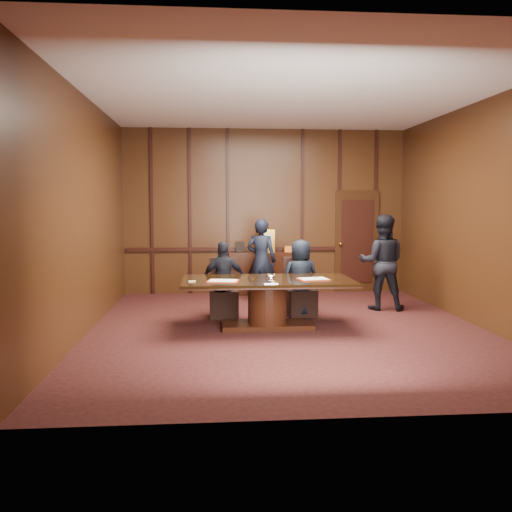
{
  "coord_description": "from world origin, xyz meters",
  "views": [
    {
      "loc": [
        -1.16,
        -8.09,
        1.9
      ],
      "look_at": [
        -0.42,
        0.82,
        1.05
      ],
      "focal_mm": 38.0,
      "sensor_mm": 36.0,
      "label": 1
    }
  ],
  "objects_px": {
    "sideboard": "(266,271)",
    "witness_right": "(382,262)",
    "conference_table": "(267,295)",
    "signatory_right": "(301,278)",
    "signatory_left": "(224,280)",
    "witness_left": "(261,260)"
  },
  "relations": [
    {
      "from": "sideboard",
      "to": "witness_left",
      "type": "height_order",
      "value": "witness_left"
    },
    {
      "from": "conference_table",
      "to": "signatory_left",
      "type": "xyz_separation_m",
      "value": [
        -0.65,
        0.8,
        0.13
      ]
    },
    {
      "from": "signatory_left",
      "to": "witness_left",
      "type": "height_order",
      "value": "witness_left"
    },
    {
      "from": "sideboard",
      "to": "witness_right",
      "type": "relative_size",
      "value": 0.93
    },
    {
      "from": "signatory_left",
      "to": "signatory_right",
      "type": "relative_size",
      "value": 0.98
    },
    {
      "from": "witness_left",
      "to": "witness_right",
      "type": "relative_size",
      "value": 0.95
    },
    {
      "from": "conference_table",
      "to": "witness_right",
      "type": "bearing_deg",
      "value": 30.66
    },
    {
      "from": "signatory_right",
      "to": "signatory_left",
      "type": "bearing_deg",
      "value": -9.6
    },
    {
      "from": "witness_right",
      "to": "signatory_right",
      "type": "bearing_deg",
      "value": 32.34
    },
    {
      "from": "sideboard",
      "to": "conference_table",
      "type": "height_order",
      "value": "sideboard"
    },
    {
      "from": "sideboard",
      "to": "conference_table",
      "type": "relative_size",
      "value": 0.61
    },
    {
      "from": "witness_right",
      "to": "signatory_left",
      "type": "bearing_deg",
      "value": 24.34
    },
    {
      "from": "conference_table",
      "to": "witness_right",
      "type": "relative_size",
      "value": 1.52
    },
    {
      "from": "signatory_left",
      "to": "witness_left",
      "type": "xyz_separation_m",
      "value": [
        0.77,
        1.52,
        0.17
      ]
    },
    {
      "from": "conference_table",
      "to": "signatory_right",
      "type": "distance_m",
      "value": 1.04
    },
    {
      "from": "conference_table",
      "to": "signatory_left",
      "type": "relative_size",
      "value": 2.03
    },
    {
      "from": "sideboard",
      "to": "witness_right",
      "type": "xyz_separation_m",
      "value": [
        1.92,
        -1.84,
        0.38
      ]
    },
    {
      "from": "sideboard",
      "to": "conference_table",
      "type": "bearing_deg",
      "value": -95.51
    },
    {
      "from": "conference_table",
      "to": "witness_right",
      "type": "xyz_separation_m",
      "value": [
        2.22,
        1.32,
        0.35
      ]
    },
    {
      "from": "conference_table",
      "to": "witness_right",
      "type": "height_order",
      "value": "witness_right"
    },
    {
      "from": "signatory_left",
      "to": "witness_right",
      "type": "distance_m",
      "value": 2.93
    },
    {
      "from": "signatory_right",
      "to": "witness_left",
      "type": "xyz_separation_m",
      "value": [
        -0.53,
        1.52,
        0.16
      ]
    }
  ]
}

